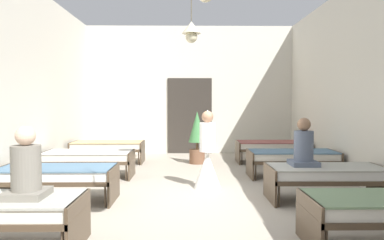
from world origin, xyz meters
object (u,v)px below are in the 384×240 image
at_px(bed_right_row_2, 326,174).
at_px(patient_seated_primary, 304,148).
at_px(bed_left_row_4, 108,147).
at_px(bed_left_row_2, 57,175).
at_px(nurse_near_aisle, 207,161).
at_px(potted_plant, 197,135).
at_px(patient_seated_secondary, 26,171).
at_px(bed_left_row_3, 89,157).
at_px(bed_right_row_4, 272,146).
at_px(bed_right_row_3, 292,157).

bearing_deg(bed_right_row_2, patient_seated_primary, 165.45).
xyz_separation_m(bed_left_row_4, patient_seated_primary, (4.08, -3.71, 0.43)).
distance_m(bed_left_row_2, bed_left_row_4, 3.80).
relative_size(bed_right_row_2, nurse_near_aisle, 1.28).
distance_m(bed_left_row_4, potted_plant, 2.43).
relative_size(bed_left_row_4, patient_seated_primary, 2.38).
height_order(bed_right_row_2, patient_seated_secondary, patient_seated_secondary).
bearing_deg(bed_left_row_3, potted_plant, 36.22).
height_order(bed_right_row_2, patient_seated_primary, patient_seated_primary).
bearing_deg(patient_seated_secondary, bed_left_row_4, 93.53).
relative_size(bed_left_row_3, bed_right_row_4, 1.00).
distance_m(bed_right_row_3, patient_seated_secondary, 5.58).
bearing_deg(bed_right_row_4, patient_seated_secondary, -125.72).
xyz_separation_m(bed_left_row_3, bed_right_row_3, (4.43, 0.00, 0.00)).
relative_size(bed_left_row_4, nurse_near_aisle, 1.28).
bearing_deg(bed_left_row_3, bed_right_row_2, -23.19).
bearing_deg(patient_seated_secondary, bed_left_row_2, 100.55).
relative_size(bed_left_row_2, potted_plant, 1.36).
bearing_deg(bed_right_row_3, nurse_near_aisle, -152.22).
relative_size(bed_left_row_2, bed_right_row_2, 1.00).
bearing_deg(bed_right_row_3, bed_left_row_3, 180.00).
relative_size(bed_left_row_4, bed_right_row_4, 1.00).
xyz_separation_m(patient_seated_primary, potted_plant, (-1.69, 3.57, -0.10)).
distance_m(bed_right_row_4, patient_seated_secondary, 7.01).
bearing_deg(nurse_near_aisle, potted_plant, 166.75).
bearing_deg(potted_plant, bed_left_row_4, 176.58).
bearing_deg(bed_right_row_4, potted_plant, -175.98).
xyz_separation_m(bed_right_row_2, nurse_near_aisle, (-1.91, 0.89, 0.09)).
bearing_deg(bed_left_row_4, bed_right_row_4, 0.00).
bearing_deg(potted_plant, bed_left_row_3, -143.78).
bearing_deg(potted_plant, bed_right_row_4, 4.02).
bearing_deg(bed_right_row_4, patient_seated_primary, -95.39).
xyz_separation_m(bed_right_row_4, potted_plant, (-2.04, -0.14, 0.33)).
height_order(bed_left_row_4, nurse_near_aisle, nurse_near_aisle).
xyz_separation_m(bed_left_row_2, patient_seated_secondary, (0.35, -1.88, 0.43)).
distance_m(bed_right_row_2, potted_plant, 4.20).
height_order(bed_left_row_3, potted_plant, potted_plant).
xyz_separation_m(bed_left_row_2, bed_left_row_3, (0.00, 1.90, 0.00)).
xyz_separation_m(bed_left_row_4, nurse_near_aisle, (2.52, -2.91, 0.09)).
height_order(bed_right_row_2, potted_plant, potted_plant).
distance_m(bed_right_row_2, nurse_near_aisle, 2.11).
xyz_separation_m(bed_left_row_2, patient_seated_primary, (4.08, 0.09, 0.43)).
bearing_deg(nurse_near_aisle, patient_seated_secondary, -53.84).
height_order(bed_right_row_3, patient_seated_primary, patient_seated_primary).
bearing_deg(bed_right_row_4, bed_left_row_3, -156.81).
height_order(bed_right_row_3, bed_right_row_4, same).
bearing_deg(bed_left_row_3, bed_right_row_3, 0.00).
relative_size(patient_seated_secondary, potted_plant, 0.57).
xyz_separation_m(bed_left_row_2, bed_right_row_4, (4.43, 3.80, 0.00)).
height_order(bed_right_row_3, bed_left_row_4, same).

